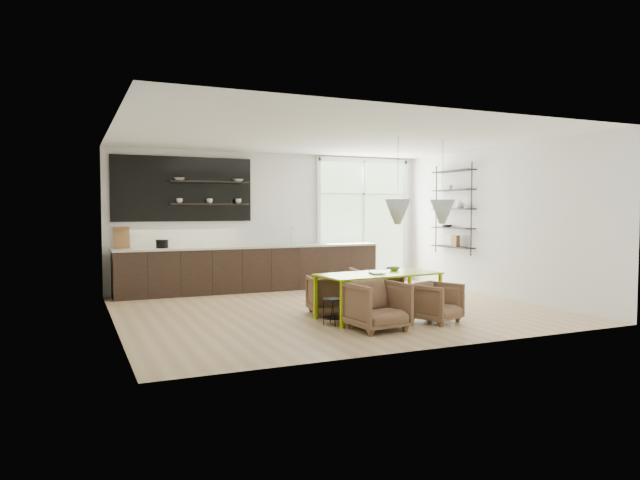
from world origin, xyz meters
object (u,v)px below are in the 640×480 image
at_px(armchair_front_left, 377,306).
at_px(wire_stool, 333,308).
at_px(armchair_front_right, 436,302).
at_px(armchair_back_left, 330,295).
at_px(dining_table, 379,276).
at_px(armchair_back_right, 376,288).

distance_m(armchair_front_left, wire_stool, 0.71).
relative_size(armchair_front_right, wire_stool, 1.67).
height_order(armchair_back_left, wire_stool, armchair_back_left).
bearing_deg(wire_stool, armchair_back_left, 67.53).
xyz_separation_m(armchair_back_left, armchair_front_left, (0.07, -1.41, 0.03)).
bearing_deg(armchair_front_left, armchair_front_right, 2.26).
xyz_separation_m(dining_table, wire_stool, (-0.90, -0.23, -0.40)).
relative_size(armchair_front_left, wire_stool, 1.92).
height_order(armchair_back_right, armchair_front_left, armchair_back_right).
height_order(armchair_back_right, wire_stool, armchair_back_right).
relative_size(armchair_back_right, armchair_front_left, 1.03).
xyz_separation_m(dining_table, armchair_front_right, (0.60, -0.66, -0.35)).
height_order(armchair_back_left, armchair_back_right, armchair_back_right).
bearing_deg(armchair_front_left, armchair_back_right, 56.44).
xyz_separation_m(dining_table, armchair_front_left, (-0.48, -0.80, -0.31)).
height_order(dining_table, armchair_back_left, dining_table).
height_order(armchair_back_left, armchair_front_right, armchair_back_left).
bearing_deg(armchair_front_left, dining_table, 54.12).
xyz_separation_m(armchair_back_left, armchair_back_right, (0.91, 0.12, 0.04)).
relative_size(dining_table, wire_stool, 5.05).
relative_size(armchair_back_left, armchair_back_right, 0.89).
bearing_deg(wire_stool, armchair_front_left, -53.46).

